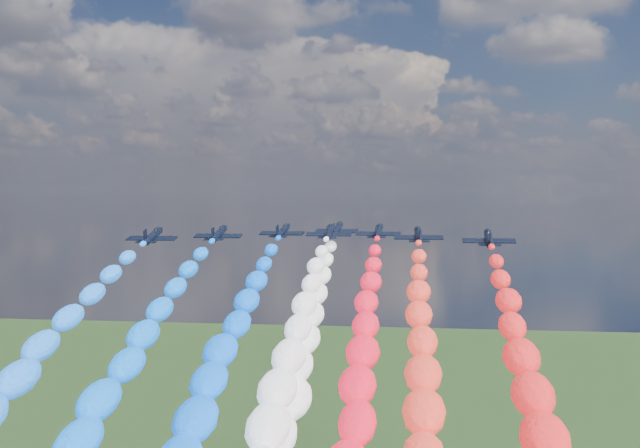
# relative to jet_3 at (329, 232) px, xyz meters

# --- Properties ---
(jet_0) EXTENTS (9.78, 13.12, 5.29)m
(jet_0) POSITION_rel_jet_3_xyz_m (-31.52, -16.96, 0.00)
(jet_0) COLOR black
(jet_1) EXTENTS (9.38, 12.84, 5.29)m
(jet_1) POSITION_rel_jet_3_xyz_m (-21.04, -8.31, 0.00)
(jet_1) COLOR black
(trail_1) EXTENTS (6.45, 103.76, 41.00)m
(trail_1) POSITION_rel_jet_3_xyz_m (-21.04, -62.14, -18.38)
(trail_1) COLOR blue
(jet_2) EXTENTS (10.14, 13.38, 5.29)m
(jet_2) POSITION_rel_jet_3_xyz_m (-10.06, 2.24, 0.00)
(jet_2) COLOR black
(trail_2) EXTENTS (6.45, 103.76, 41.00)m
(trail_2) POSITION_rel_jet_3_xyz_m (-10.06, -51.59, -18.38)
(trail_2) COLOR blue
(jet_3) EXTENTS (9.60, 13.00, 5.29)m
(jet_3) POSITION_rel_jet_3_xyz_m (0.00, 0.00, 0.00)
(jet_3) COLOR black
(trail_3) EXTENTS (6.45, 103.76, 41.00)m
(trail_3) POSITION_rel_jet_3_xyz_m (0.00, -53.83, -18.38)
(trail_3) COLOR white
(jet_4) EXTENTS (10.03, 13.30, 5.29)m
(jet_4) POSITION_rel_jet_3_xyz_m (0.38, 12.73, 0.00)
(jet_4) COLOR black
(trail_4) EXTENTS (6.45, 103.76, 41.00)m
(trail_4) POSITION_rel_jet_3_xyz_m (0.38, -41.10, -18.38)
(trail_4) COLOR white
(jet_5) EXTENTS (9.92, 13.22, 5.29)m
(jet_5) POSITION_rel_jet_3_xyz_m (9.95, 3.23, 0.00)
(jet_5) COLOR black
(trail_5) EXTENTS (6.45, 103.76, 41.00)m
(trail_5) POSITION_rel_jet_3_xyz_m (9.95, -50.60, -18.38)
(trail_5) COLOR #F9122D
(jet_6) EXTENTS (9.71, 13.08, 5.29)m
(jet_6) POSITION_rel_jet_3_xyz_m (18.17, -8.30, 0.00)
(jet_6) COLOR black
(trail_6) EXTENTS (6.45, 103.76, 41.00)m
(trail_6) POSITION_rel_jet_3_xyz_m (18.17, -62.13, -18.38)
(trail_6) COLOR #F23527
(jet_7) EXTENTS (9.85, 13.17, 5.29)m
(jet_7) POSITION_rel_jet_3_xyz_m (30.60, -16.50, 0.00)
(jet_7) COLOR black
(trail_7) EXTENTS (6.45, 103.76, 41.00)m
(trail_7) POSITION_rel_jet_3_xyz_m (30.60, -70.33, -18.38)
(trail_7) COLOR red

